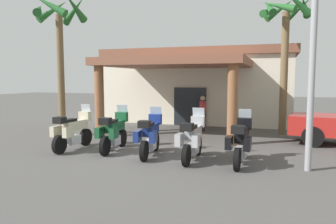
% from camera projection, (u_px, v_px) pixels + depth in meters
% --- Properties ---
extents(ground_plane, '(80.00, 80.00, 0.00)m').
position_uv_depth(ground_plane, '(139.00, 150.00, 11.82)').
color(ground_plane, '#514F4C').
extents(motel_building, '(11.23, 11.55, 4.31)m').
position_uv_depth(motel_building, '(201.00, 85.00, 20.55)').
color(motel_building, silver).
rests_on(motel_building, ground_plane).
extents(motorcycle_cream, '(0.71, 2.21, 1.61)m').
position_uv_depth(motorcycle_cream, '(73.00, 131.00, 11.86)').
color(motorcycle_cream, black).
rests_on(motorcycle_cream, ground_plane).
extents(motorcycle_green, '(0.75, 2.21, 1.61)m').
position_uv_depth(motorcycle_green, '(114.00, 132.00, 11.65)').
color(motorcycle_green, black).
rests_on(motorcycle_green, ground_plane).
extents(motorcycle_blue, '(0.82, 2.21, 1.61)m').
position_uv_depth(motorcycle_blue, '(150.00, 135.00, 10.92)').
color(motorcycle_blue, black).
rests_on(motorcycle_blue, ground_plane).
extents(motorcycle_silver, '(0.71, 2.21, 1.61)m').
position_uv_depth(motorcycle_silver, '(192.00, 139.00, 10.30)').
color(motorcycle_silver, black).
rests_on(motorcycle_silver, ground_plane).
extents(motorcycle_black, '(0.70, 2.21, 1.61)m').
position_uv_depth(motorcycle_black, '(241.00, 142.00, 9.82)').
color(motorcycle_black, black).
rests_on(motorcycle_black, ground_plane).
extents(pedestrian, '(0.40, 0.41, 1.75)m').
position_uv_depth(pedestrian, '(203.00, 111.00, 16.05)').
color(pedestrian, black).
rests_on(pedestrian, ground_plane).
extents(palm_tree_roadside, '(2.33, 2.42, 6.33)m').
position_uv_depth(palm_tree_roadside, '(59.00, 31.00, 14.42)').
color(palm_tree_roadside, brown).
rests_on(palm_tree_roadside, ground_plane).
extents(palm_tree_near_portico, '(2.39, 2.42, 6.50)m').
position_uv_depth(palm_tree_near_portico, '(285.00, 28.00, 14.81)').
color(palm_tree_near_portico, brown).
rests_on(palm_tree_near_portico, ground_plane).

